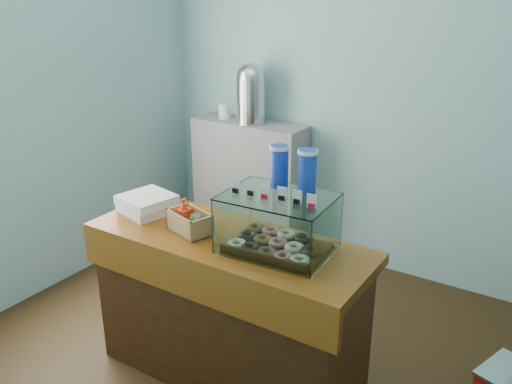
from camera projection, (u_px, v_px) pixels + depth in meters
The scene contains 8 objects.
ground at pixel (253, 351), 3.44m from camera, with size 3.50×3.50×0.00m, color black.
room_shell at pixel (257, 82), 2.82m from camera, with size 3.54×3.04×2.82m.
counter at pixel (228, 308), 3.08m from camera, with size 1.60×0.60×0.90m.
back_shelf at pixel (249, 184), 4.73m from camera, with size 1.00×0.32×1.10m, color gray.
display_case at pixel (280, 218), 2.75m from camera, with size 0.57×0.44×0.52m.
condiment_crate at pixel (189, 221), 2.97m from camera, with size 0.28×0.22×0.18m.
pastry_boxes at pixel (147, 204), 3.23m from camera, with size 0.34×0.34×0.11m.
coffee_urn at pixel (251, 92), 4.42m from camera, with size 0.27×0.27×0.50m.
Camera 1 is at (1.56, -2.38, 2.18)m, focal length 38.00 mm.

